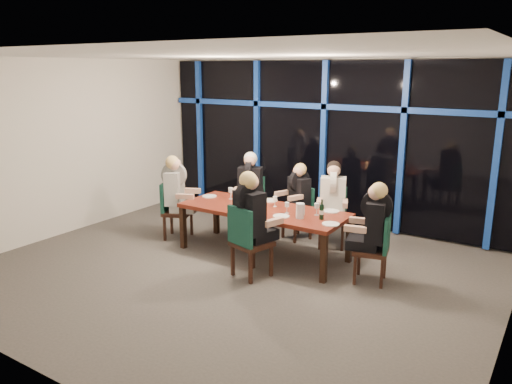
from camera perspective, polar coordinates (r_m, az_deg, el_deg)
room at (r=6.71m, az=-2.80°, el=7.05°), size 7.04×7.00×3.02m
window_wall at (r=9.29m, az=7.92°, el=5.92°), size 6.86×0.43×2.94m
dining_table at (r=7.64m, az=0.81°, el=-2.38°), size 2.60×1.00×0.75m
chair_far_left at (r=8.83m, az=-0.58°, el=-1.04°), size 0.58×0.58×0.97m
chair_far_mid at (r=8.50m, az=5.12°, el=-2.03°), size 0.54×0.54×0.89m
chair_far_right at (r=8.21m, az=8.72°, el=-2.42°), size 0.58×0.58×0.96m
chair_end_left at (r=8.58m, az=-9.50°, el=-1.70°), size 0.59×0.59×0.97m
chair_end_right at (r=6.90m, az=13.75°, el=-5.94°), size 0.53×0.53×0.95m
chair_near_mid at (r=6.84m, az=-1.06°, el=-5.32°), size 0.59×0.59×1.02m
diner_far_left at (r=8.66m, az=-0.72°, el=1.28°), size 0.59×0.66×0.95m
diner_far_mid at (r=8.36m, az=4.77°, el=0.22°), size 0.55×0.61×0.86m
diner_far_right at (r=8.03m, az=8.80°, el=0.02°), size 0.59×0.66×0.93m
diner_end_left at (r=8.46m, az=-9.08°, el=0.79°), size 0.67×0.61×0.95m
diner_end_right at (r=6.79m, az=13.25°, el=-2.88°), size 0.64×0.53×0.92m
diner_near_mid at (r=6.77m, az=-0.51°, el=-1.92°), size 0.59×0.69×1.00m
plate_far_left at (r=8.17m, az=-1.67°, el=-0.74°), size 0.24×0.24×0.01m
plate_far_mid at (r=8.05m, az=1.62°, el=-0.96°), size 0.24×0.24×0.01m
plate_far_right at (r=7.53m, az=8.60°, el=-2.17°), size 0.24×0.24×0.01m
plate_end_left at (r=8.34m, az=-5.35°, el=-0.48°), size 0.24×0.24×0.01m
plate_end_right at (r=6.91m, az=8.54°, el=-3.64°), size 0.24×0.24×0.01m
plate_near_mid at (r=7.20m, az=2.89°, el=-2.79°), size 0.24×0.24×0.01m
wine_bottle at (r=7.10m, az=7.51°, el=-2.25°), size 0.07×0.07×0.29m
water_pitcher at (r=7.13m, az=5.07°, el=-2.15°), size 0.14×0.12×0.22m
tea_light at (r=7.50m, az=0.22°, el=-2.03°), size 0.04×0.04×0.03m
wine_glass_a at (r=7.67m, az=-0.96°, el=-0.78°), size 0.07×0.07×0.18m
wine_glass_b at (r=7.69m, az=2.18°, el=-0.82°), size 0.06×0.06×0.16m
wine_glass_c at (r=7.34m, az=3.56°, el=-1.53°), size 0.06×0.06×0.17m
wine_glass_d at (r=8.13m, az=-2.92°, el=0.14°), size 0.07×0.07×0.19m
wine_glass_e at (r=7.29m, az=6.95°, el=-1.66°), size 0.07×0.07×0.18m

